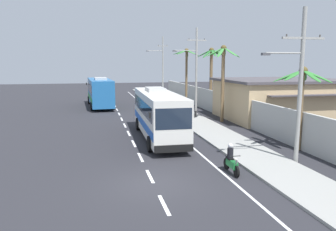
% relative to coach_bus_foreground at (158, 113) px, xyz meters
% --- Properties ---
extents(ground_plane, '(160.00, 160.00, 0.00)m').
position_rel_coach_bus_foreground_xyz_m(ground_plane, '(-2.06, -9.59, -1.94)').
color(ground_plane, '#28282D').
extents(sidewalk_kerb, '(3.20, 90.00, 0.14)m').
position_rel_coach_bus_foreground_xyz_m(sidewalk_kerb, '(4.74, 0.41, -1.87)').
color(sidewalk_kerb, '#999993').
rests_on(sidewalk_kerb, ground).
extents(lane_markings, '(3.94, 71.00, 0.01)m').
position_rel_coach_bus_foreground_xyz_m(lane_markings, '(0.23, 4.78, -1.94)').
color(lane_markings, white).
rests_on(lane_markings, ground).
extents(boundary_wall, '(0.24, 60.00, 2.51)m').
position_rel_coach_bus_foreground_xyz_m(boundary_wall, '(8.54, 4.41, -0.69)').
color(boundary_wall, '#B2B2AD').
rests_on(boundary_wall, ground).
extents(coach_bus_foreground, '(3.00, 11.25, 3.73)m').
position_rel_coach_bus_foreground_xyz_m(coach_bus_foreground, '(0.00, 0.00, 0.00)').
color(coach_bus_foreground, silver).
rests_on(coach_bus_foreground, ground).
extents(coach_bus_far_lane, '(3.48, 10.89, 3.84)m').
position_rel_coach_bus_foreground_xyz_m(coach_bus_far_lane, '(-3.95, 19.32, 0.05)').
color(coach_bus_far_lane, '#2366A8').
rests_on(coach_bus_far_lane, ground).
extents(motorcycle_beside_bus, '(0.56, 1.96, 1.56)m').
position_rel_coach_bus_foreground_xyz_m(motorcycle_beside_bus, '(1.88, 9.70, -1.30)').
color(motorcycle_beside_bus, black).
rests_on(motorcycle_beside_bus, ground).
extents(motorcycle_trailing, '(0.56, 1.96, 1.55)m').
position_rel_coach_bus_foreground_xyz_m(motorcycle_trailing, '(2.16, -8.85, -1.31)').
color(motorcycle_trailing, black).
rests_on(motorcycle_trailing, ground).
extents(pedestrian_midwalk, '(0.36, 0.36, 1.54)m').
position_rel_coach_bus_foreground_xyz_m(pedestrian_midwalk, '(5.28, 11.97, -1.00)').
color(pedestrian_midwalk, navy).
rests_on(pedestrian_midwalk, sidewalk_kerb).
extents(utility_pole_nearest, '(3.68, 0.24, 8.64)m').
position_rel_coach_bus_foreground_xyz_m(utility_pole_nearest, '(6.42, -7.99, 2.67)').
color(utility_pole_nearest, '#9E9E99').
rests_on(utility_pole_nearest, ground).
extents(utility_pole_mid, '(3.85, 0.24, 9.49)m').
position_rel_coach_bus_foreground_xyz_m(utility_pole_mid, '(6.51, 11.78, 3.12)').
color(utility_pole_mid, '#9E9E99').
rests_on(utility_pole_mid, ground).
extents(utility_pole_far, '(3.73, 0.24, 9.98)m').
position_rel_coach_bus_foreground_xyz_m(utility_pole_far, '(6.71, 31.56, 3.35)').
color(utility_pole_far, '#9E9E99').
rests_on(utility_pole_far, ground).
extents(palm_nearest, '(3.69, 3.75, 5.45)m').
position_rel_coach_bus_foreground_xyz_m(palm_nearest, '(8.30, -5.56, 2.26)').
color(palm_nearest, brown).
rests_on(palm_nearest, ground).
extents(palm_second, '(3.32, 3.20, 7.30)m').
position_rel_coach_bus_foreground_xyz_m(palm_second, '(7.33, 5.59, 3.07)').
color(palm_second, brown).
rests_on(palm_second, ground).
extents(palm_third, '(3.29, 3.49, 7.40)m').
position_rel_coach_bus_foreground_xyz_m(palm_third, '(8.83, 12.97, 3.11)').
color(palm_third, brown).
rests_on(palm_third, ground).
extents(palm_fourth, '(3.39, 3.40, 7.46)m').
position_rel_coach_bus_foreground_xyz_m(palm_fourth, '(6.97, 17.21, 3.29)').
color(palm_fourth, brown).
rests_on(palm_fourth, ground).
extents(roadside_building, '(11.84, 9.95, 4.05)m').
position_rel_coach_bus_foreground_xyz_m(roadside_building, '(13.75, 6.06, 0.10)').
color(roadside_building, tan).
rests_on(roadside_building, ground).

